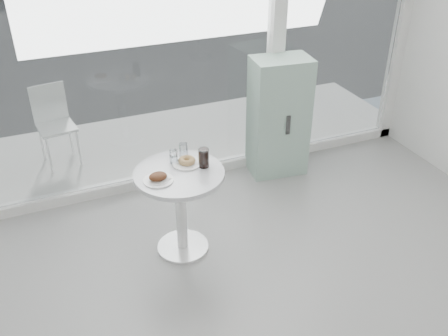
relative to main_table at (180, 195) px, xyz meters
name	(u,v)px	position (x,y,z in m)	size (l,w,h in m)	color
storefront	(197,11)	(0.57, 1.10, 1.16)	(5.00, 0.14, 3.00)	white
main_table	(180,195)	(0.00, 0.00, 0.00)	(0.72, 0.72, 0.77)	white
patio_deck	(172,140)	(0.50, 1.90, -0.53)	(5.60, 1.60, 0.05)	silver
mint_cabinet	(279,117)	(1.35, 0.87, 0.07)	(0.62, 0.45, 1.25)	#85A997
patio_chair	(54,120)	(-0.78, 1.89, -0.02)	(0.42, 0.42, 0.85)	white
plate_fritter	(159,178)	(-0.18, -0.06, 0.25)	(0.23, 0.23, 0.07)	white
plate_donut	(187,162)	(0.10, 0.10, 0.24)	(0.24, 0.24, 0.06)	white
water_tumbler_a	(174,157)	(0.01, 0.16, 0.27)	(0.07, 0.07, 0.11)	white
water_tumbler_b	(183,151)	(0.11, 0.22, 0.27)	(0.07, 0.07, 0.12)	white
cola_glass	(204,158)	(0.21, 0.01, 0.30)	(0.08, 0.08, 0.16)	white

